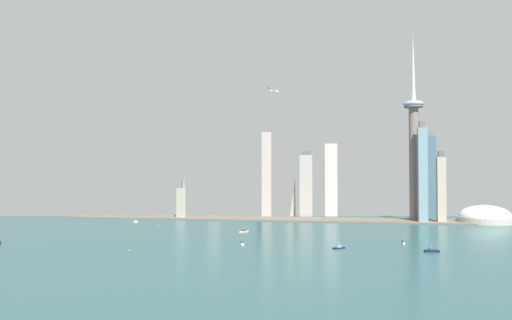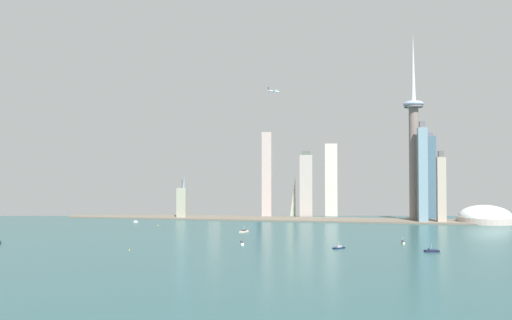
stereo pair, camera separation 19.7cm
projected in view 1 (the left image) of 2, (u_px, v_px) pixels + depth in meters
The scene contains 24 objects.
ground_plane at pixel (198, 260), 499.70m from camera, with size 6000.00×6000.00×0.00m, color #274C4F.
waterfront_pier at pixel (266, 218), 931.92m from camera, with size 785.89×79.58×2.37m, color #655C4F.
observation_tower at pixel (414, 139), 899.63m from camera, with size 37.09×37.09×347.48m.
stadium_dome at pixel (485, 217), 861.83m from camera, with size 93.40×93.40×41.30m.
skyscraper_0 at pixel (183, 172), 1008.39m from camera, with size 12.91×14.39×207.91m.
skyscraper_1 at pixel (182, 203), 946.52m from camera, with size 18.65×13.66×74.83m.
skyscraper_2 at pixel (441, 189), 864.33m from camera, with size 14.71×15.78×127.66m.
skyscraper_3 at pixel (261, 189), 1017.32m from camera, with size 27.97×25.67×107.47m.
skyscraper_4 at pixel (306, 185), 971.12m from camera, with size 25.08×16.57×131.82m.
skyscraper_5 at pixel (216, 186), 1032.48m from camera, with size 26.85×19.66×122.17m.
skyscraper_6 at pixel (291, 183), 1007.75m from camera, with size 17.86×13.09×141.74m.
skyscraper_7 at pixel (429, 176), 975.48m from camera, with size 25.06×24.48×168.80m.
skyscraper_8 at pixel (267, 175), 976.82m from camera, with size 19.20×16.67×170.14m.
skyscraper_9 at pixel (422, 174), 866.20m from camera, with size 15.80×20.29×180.54m.
skyscraper_10 at pixel (331, 180), 1005.22m from camera, with size 24.98×19.76×173.84m.
boat_0 at pixel (339, 248), 573.06m from camera, with size 15.22×14.38×8.08m.
boat_2 at pixel (136, 221), 872.72m from camera, with size 7.93×3.39×4.26m.
boat_3 at pixel (244, 231), 728.69m from camera, with size 11.94×18.08×10.14m.
boat_4 at pixel (403, 243), 609.78m from camera, with size 4.54×9.28×8.64m.
boat_5 at pixel (432, 251), 548.45m from camera, with size 17.15×9.58×9.82m.
boat_6 at pixel (242, 243), 602.54m from camera, with size 7.29×10.52×4.79m.
channel_buoy_0 at pixel (158, 225), 818.32m from camera, with size 1.29×1.29×2.11m, color yellow.
channel_buoy_1 at pixel (129, 250), 556.76m from camera, with size 1.08×1.08×2.37m, color yellow.
airplane at pixel (273, 91), 839.48m from camera, with size 19.93×18.69×7.57m.
Camera 1 is at (149.63, -483.00, 90.03)m, focal length 34.17 mm.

